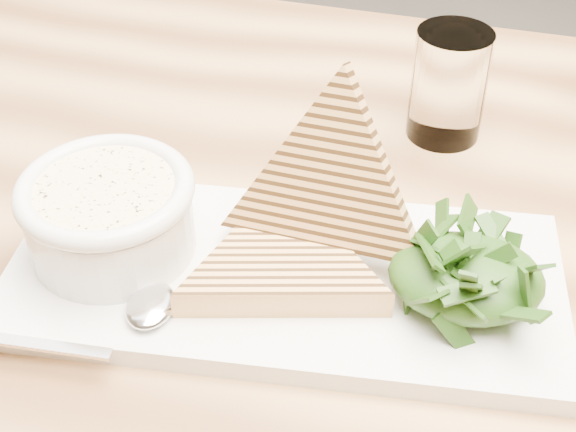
# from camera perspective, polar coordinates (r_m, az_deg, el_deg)

# --- Properties ---
(table_top) EXTENTS (1.43, 1.05, 0.04)m
(table_top) POSITION_cam_1_polar(r_m,az_deg,el_deg) (0.60, 14.07, -7.69)
(table_top) COLOR #B4814D
(table_top) RESTS_ON ground
(table_leg_bl) EXTENTS (0.06, 0.06, 0.71)m
(table_leg_bl) POSITION_cam_1_polar(r_m,az_deg,el_deg) (1.25, -18.84, -3.01)
(table_leg_bl) COLOR #B4814D
(table_leg_bl) RESTS_ON ground
(platter) EXTENTS (0.40, 0.18, 0.02)m
(platter) POSITION_cam_1_polar(r_m,az_deg,el_deg) (0.58, -0.28, -4.43)
(platter) COLOR white
(platter) RESTS_ON table_top
(soup_bowl) EXTENTS (0.12, 0.12, 0.05)m
(soup_bowl) POSITION_cam_1_polar(r_m,az_deg,el_deg) (0.59, -12.49, -0.47)
(soup_bowl) COLOR white
(soup_bowl) RESTS_ON platter
(soup) EXTENTS (0.10, 0.10, 0.01)m
(soup) POSITION_cam_1_polar(r_m,az_deg,el_deg) (0.57, -12.88, 1.71)
(soup) COLOR #F9E3A8
(soup) RESTS_ON soup_bowl
(bowl_rim) EXTENTS (0.13, 0.13, 0.01)m
(bowl_rim) POSITION_cam_1_polar(r_m,az_deg,el_deg) (0.57, -12.91, 1.87)
(bowl_rim) COLOR white
(bowl_rim) RESTS_ON soup_bowl
(sandwich_flat) EXTENTS (0.19, 0.19, 0.02)m
(sandwich_flat) POSITION_cam_1_polar(r_m,az_deg,el_deg) (0.56, -0.40, -3.34)
(sandwich_flat) COLOR tan
(sandwich_flat) RESTS_ON platter
(sandwich_lean) EXTENTS (0.19, 0.18, 0.19)m
(sandwich_lean) POSITION_cam_1_polar(r_m,az_deg,el_deg) (0.56, 2.98, 2.24)
(sandwich_lean) COLOR tan
(sandwich_lean) RESTS_ON sandwich_flat
(salad_base) EXTENTS (0.10, 0.08, 0.04)m
(salad_base) POSITION_cam_1_polar(r_m,az_deg,el_deg) (0.55, 12.55, -4.28)
(salad_base) COLOR black
(salad_base) RESTS_ON platter
(arugula_pile) EXTENTS (0.11, 0.10, 0.05)m
(arugula_pile) POSITION_cam_1_polar(r_m,az_deg,el_deg) (0.55, 12.65, -3.77)
(arugula_pile) COLOR #315A15
(arugula_pile) RESTS_ON platter
(spoon_bowl) EXTENTS (0.03, 0.05, 0.01)m
(spoon_bowl) POSITION_cam_1_polar(r_m,az_deg,el_deg) (0.55, -9.73, -6.29)
(spoon_bowl) COLOR silver
(spoon_bowl) RESTS_ON platter
(spoon_handle) EXTENTS (0.11, 0.01, 0.00)m
(spoon_handle) POSITION_cam_1_polar(r_m,az_deg,el_deg) (0.55, -17.95, -8.60)
(spoon_handle) COLOR silver
(spoon_handle) RESTS_ON platter
(glass_near) EXTENTS (0.07, 0.07, 0.10)m
(glass_near) POSITION_cam_1_polar(r_m,az_deg,el_deg) (0.73, 11.35, 9.11)
(glass_near) COLOR white
(glass_near) RESTS_ON table_top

